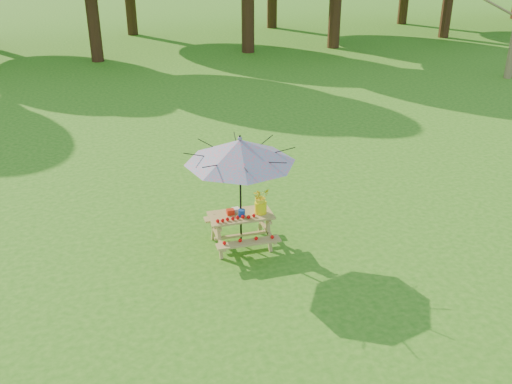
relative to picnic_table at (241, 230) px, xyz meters
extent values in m
cube|color=#AA8D4D|center=(0.00, 0.00, 0.32)|extent=(1.20, 0.62, 0.04)
cube|color=#AA8D4D|center=(0.00, -0.55, 0.03)|extent=(1.20, 0.22, 0.04)
cube|color=#AA8D4D|center=(0.00, 0.55, 0.03)|extent=(1.20, 0.22, 0.04)
cylinder|color=black|center=(0.00, 0.00, 0.80)|extent=(0.04, 0.04, 2.25)
cone|color=#219CBE|center=(0.00, 0.00, 1.62)|extent=(2.31, 2.31, 0.44)
sphere|color=#219CBE|center=(0.00, 0.00, 1.86)|extent=(0.08, 0.08, 0.08)
cube|color=red|center=(-0.19, 0.07, 0.39)|extent=(0.14, 0.12, 0.10)
cylinder|color=#1644B3|center=(0.00, -0.06, 0.41)|extent=(0.13, 0.13, 0.13)
cube|color=white|center=(-0.06, 0.15, 0.38)|extent=(0.13, 0.13, 0.07)
cylinder|color=#FCEF0D|center=(0.38, -0.04, 0.46)|extent=(0.23, 0.23, 0.23)
imported|color=yellow|center=(0.38, -0.04, 0.68)|extent=(0.38, 0.36, 0.34)
camera|label=1|loc=(-2.40, -9.30, 5.29)|focal=40.00mm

